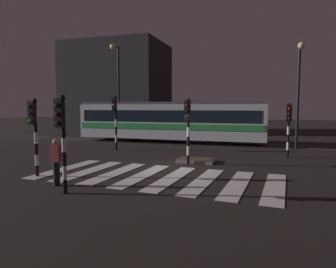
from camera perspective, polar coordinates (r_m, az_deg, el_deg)
ground_plane at (r=14.11m, az=0.19°, el=-6.56°), size 120.00×120.00×0.00m
rail_near at (r=23.23m, az=7.20°, el=-1.98°), size 80.00×0.12×0.03m
rail_far at (r=24.63m, az=7.80°, el=-1.58°), size 80.00×0.12×0.03m
crosswalk_zebra at (r=12.56m, az=-2.12°, el=-7.97°), size 10.09×5.15×0.02m
traffic_island at (r=15.93m, az=5.32°, el=-4.92°), size 1.87×1.29×0.18m
traffic_light_kerb_mid_left at (r=10.37m, az=-19.24°, el=0.81°), size 0.36×0.42×3.22m
traffic_light_median_centre at (r=14.91m, az=3.72°, el=2.35°), size 0.36×0.42×3.25m
traffic_light_corner_far_right at (r=18.21m, az=21.60°, el=2.13°), size 0.36×0.42×3.07m
traffic_light_corner_far_left at (r=20.36m, az=-9.83°, el=3.61°), size 0.36×0.42×3.57m
traffic_light_corner_near_left at (r=13.40m, az=-23.74°, el=1.46°), size 0.36×0.42×3.18m
street_lamp_trackside_left at (r=25.33m, az=-9.45°, el=9.55°), size 0.44×1.21×7.74m
street_lamp_trackside_right at (r=22.47m, az=23.23°, el=8.76°), size 0.44×1.21×7.00m
tram at (r=24.52m, az=0.35°, el=2.49°), size 15.08×2.58×4.15m
pedestrian_waiting_at_kerb at (r=11.77m, az=-20.14°, el=-4.86°), size 0.36×0.24×1.71m
building_backdrop at (r=36.71m, az=-9.41°, el=8.45°), size 10.94×8.00×10.12m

